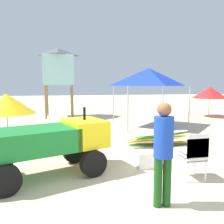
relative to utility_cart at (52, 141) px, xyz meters
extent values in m
plane|color=beige|center=(1.75, -1.50, -0.78)|extent=(80.00, 80.00, 0.00)
cube|color=#197A2D|center=(-0.37, -0.13, 0.07)|extent=(2.06, 1.64, 0.50)
cube|color=yellow|center=(0.76, 0.27, 0.12)|extent=(1.12, 1.30, 0.60)
cylinder|color=black|center=(0.76, 0.27, 0.57)|extent=(0.08, 0.08, 0.30)
cylinder|color=black|center=(0.53, 0.77, -0.48)|extent=(0.63, 0.37, 0.60)
cylinder|color=black|center=(0.90, -0.27, -0.48)|extent=(0.63, 0.37, 0.60)
cylinder|color=black|center=(-0.80, -0.87, -0.48)|extent=(0.63, 0.37, 0.60)
cube|color=white|center=(2.98, -0.78, -0.34)|extent=(0.48, 0.48, 0.04)
cube|color=white|center=(2.98, -1.00, -0.14)|extent=(0.48, 0.04, 0.40)
cube|color=white|center=(2.98, -0.78, -0.25)|extent=(0.48, 0.48, 0.04)
cube|color=white|center=(2.98, -1.00, -0.05)|extent=(0.48, 0.04, 0.40)
cube|color=white|center=(2.98, -0.78, -0.16)|extent=(0.48, 0.48, 0.04)
cube|color=white|center=(2.98, -1.00, 0.04)|extent=(0.48, 0.04, 0.40)
cylinder|color=white|center=(3.19, -0.57, -0.57)|extent=(0.04, 0.04, 0.42)
cylinder|color=white|center=(2.77, -0.57, -0.57)|extent=(0.04, 0.04, 0.42)
cylinder|color=white|center=(3.19, -0.99, -0.57)|extent=(0.04, 0.04, 0.42)
cylinder|color=white|center=(2.77, -0.99, -0.57)|extent=(0.04, 0.04, 0.42)
ellipsoid|color=green|center=(3.40, 1.95, -0.74)|extent=(2.15, 0.50, 0.08)
ellipsoid|color=orange|center=(3.32, 1.93, -0.66)|extent=(2.04, 0.62, 0.08)
ellipsoid|color=white|center=(3.38, 1.78, -0.58)|extent=(2.18, 0.36, 0.08)
ellipsoid|color=yellow|center=(3.37, 1.84, -0.50)|extent=(2.37, 0.41, 0.08)
ellipsoid|color=green|center=(3.51, 1.91, -0.42)|extent=(2.18, 0.73, 0.08)
ellipsoid|color=white|center=(3.55, 1.83, -0.34)|extent=(2.03, 0.75, 0.08)
cylinder|color=#194C19|center=(1.78, -1.76, -0.36)|extent=(0.14, 0.14, 0.85)
cylinder|color=#194C19|center=(1.94, -1.76, -0.36)|extent=(0.14, 0.14, 0.85)
cylinder|color=#193FB2|center=(1.86, -1.76, 0.40)|extent=(0.32, 0.32, 0.67)
sphere|color=brown|center=(1.86, -1.76, 0.85)|extent=(0.23, 0.23, 0.23)
cylinder|color=#B2B2B7|center=(2.92, 4.17, 0.20)|extent=(0.05, 0.05, 1.96)
cylinder|color=#B2B2B7|center=(5.74, 4.17, 0.20)|extent=(0.05, 0.05, 1.96)
cylinder|color=#B2B2B7|center=(2.92, 6.99, 0.20)|extent=(0.05, 0.05, 1.96)
cylinder|color=#B2B2B7|center=(5.74, 6.99, 0.20)|extent=(0.05, 0.05, 1.96)
pyramid|color=#1938BF|center=(4.33, 5.58, 1.60)|extent=(2.82, 2.82, 0.85)
cylinder|color=olive|center=(-0.74, 9.09, 0.21)|extent=(0.12, 0.12, 2.00)
cylinder|color=olive|center=(0.82, 9.09, 0.21)|extent=(0.12, 0.12, 2.00)
cylinder|color=olive|center=(-0.74, 10.65, 0.21)|extent=(0.12, 0.12, 2.00)
cylinder|color=olive|center=(0.82, 10.65, 0.21)|extent=(0.12, 0.12, 2.00)
cube|color=#AAE8E6|center=(0.04, 9.87, 2.11)|extent=(1.80, 1.80, 1.80)
pyramid|color=#4C5156|center=(0.04, 9.87, 3.24)|extent=(1.98, 1.98, 0.45)
cylinder|color=beige|center=(9.30, 7.96, 0.16)|extent=(0.04, 0.04, 1.90)
cone|color=red|center=(9.30, 7.96, 0.74)|extent=(2.10, 2.10, 0.73)
cylinder|color=beige|center=(-1.84, 4.27, 0.06)|extent=(0.04, 0.04, 1.68)
cone|color=yellow|center=(-1.84, 4.27, 0.52)|extent=(2.18, 2.18, 0.76)
cone|color=orange|center=(1.24, 3.06, -0.50)|extent=(0.40, 0.40, 0.58)
cube|color=white|center=(2.24, 0.05, -0.59)|extent=(0.48, 0.36, 0.39)
camera|label=1|loc=(0.27, -5.26, 1.25)|focal=37.67mm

